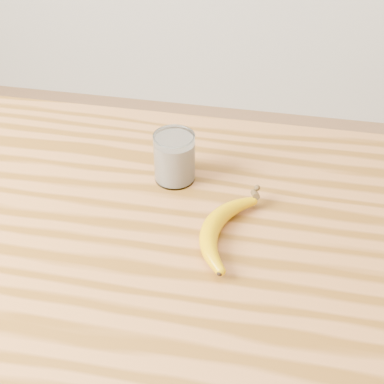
# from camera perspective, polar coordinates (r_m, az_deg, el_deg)

# --- Properties ---
(table) EXTENTS (1.20, 0.80, 0.90)m
(table) POSITION_cam_1_polar(r_m,az_deg,el_deg) (1.10, -9.02, -7.97)
(table) COLOR #A86734
(table) RESTS_ON ground
(smoothie_glass) EXTENTS (0.08, 0.08, 0.10)m
(smoothie_glass) POSITION_cam_1_polar(r_m,az_deg,el_deg) (1.06, -1.88, 3.62)
(smoothie_glass) COLOR white
(smoothie_glass) RESTS_ON table
(banana) EXTENTS (0.15, 0.30, 0.03)m
(banana) POSITION_cam_1_polar(r_m,az_deg,el_deg) (0.95, 2.09, -3.71)
(banana) COLOR #C48C00
(banana) RESTS_ON table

